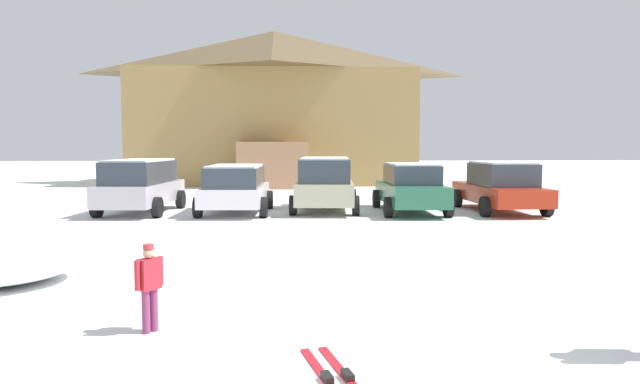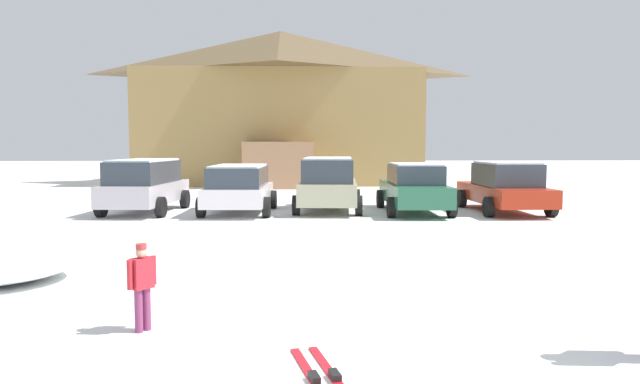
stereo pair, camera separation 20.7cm
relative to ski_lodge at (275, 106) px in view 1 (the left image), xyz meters
The scene contains 8 objects.
ski_lodge is the anchor object (origin of this frame).
parked_silver_wagon 16.40m from the ski_lodge, 104.48° to the right, with size 2.34×4.43×1.76m.
parked_white_suv 16.20m from the ski_lodge, 93.21° to the right, with size 2.34×4.16×1.57m.
parked_beige_suv 15.82m from the ski_lodge, 82.30° to the right, with size 2.45×4.39×1.81m.
parked_green_coupe 16.99m from the ski_lodge, 72.99° to the right, with size 2.16×4.60×1.63m.
parked_red_sedan 18.08m from the ski_lodge, 63.59° to the right, with size 2.22×4.63×1.67m.
skier_child_in_red_jacket 28.01m from the ski_lodge, 91.61° to the right, with size 0.28×0.31×1.05m.
pair_of_skis 29.59m from the ski_lodge, 87.45° to the right, with size 0.64×1.65×0.08m.
Camera 1 is at (-0.94, -3.96, 2.19)m, focal length 32.00 mm.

